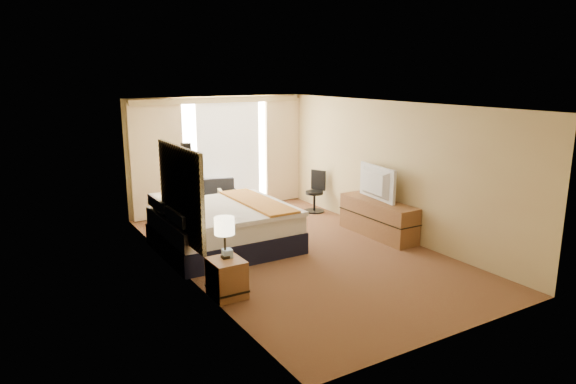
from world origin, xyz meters
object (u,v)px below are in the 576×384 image
desk_chair (316,193)px  lamp_left (224,227)px  lamp_right (170,195)px  television (372,183)px  nightstand_right (170,232)px  floor_lamp (187,168)px  media_dresser (378,218)px  loveseat (210,204)px  bed (224,227)px  nightstand_left (227,278)px

desk_chair → lamp_left: (-3.65, -3.11, 0.60)m
desk_chair → lamp_right: lamp_right is taller
television → lamp_right: bearing=78.0°
nightstand_right → television: television is taller
floor_lamp → desk_chair: (2.95, -0.27, -0.82)m
lamp_left → nightstand_right: bearing=90.3°
media_dresser → loveseat: bearing=126.6°
floor_lamp → lamp_right: floor_lamp is taller
loveseat → desk_chair: size_ratio=1.48×
loveseat → desk_chair: bearing=-6.7°
bed → television: 2.99m
bed → lamp_left: size_ratio=3.78×
media_dresser → lamp_right: size_ratio=3.19×
media_dresser → lamp_left: lamp_left is taller
bed → desk_chair: bed is taller
lamp_left → lamp_right: (0.01, 2.38, -0.03)m
bed → lamp_left: bearing=-113.4°
bed → floor_lamp: bearing=93.3°
lamp_left → lamp_right: 2.38m
bed → lamp_right: 1.12m
nightstand_left → loveseat: loveseat is taller
floor_lamp → lamp_left: floor_lamp is taller
nightstand_left → media_dresser: bearing=15.8°
lamp_right → desk_chair: bearing=11.3°
lamp_left → television: 3.81m
nightstand_right → loveseat: 2.15m
lamp_right → lamp_left: bearing=-90.3°
media_dresser → loveseat: 3.78m
loveseat → television: (2.20, -2.88, 0.77)m
lamp_left → bed: bearing=66.6°
nightstand_left → television: size_ratio=0.48×
nightstand_right → media_dresser: (3.70, -1.45, 0.07)m
nightstand_right → desk_chair: bearing=10.4°
media_dresser → television: 0.70m
media_dresser → lamp_left: 3.88m
nightstand_left → lamp_right: 2.54m
bed → desk_chair: 3.13m
television → nightstand_right: bearing=77.3°
nightstand_left → lamp_left: 0.74m
nightstand_right → bed: bed is taller
nightstand_left → bed: size_ratio=0.24×
nightstand_left → desk_chair: bearing=40.9°
floor_lamp → nightstand_left: bearing=-101.8°
nightstand_right → lamp_left: size_ratio=0.91×
floor_lamp → desk_chair: 3.07m
nightstand_left → floor_lamp: bearing=78.2°
nightstand_left → lamp_right: size_ratio=0.97×
nightstand_right → loveseat: (1.45, 1.59, -0.01)m
loveseat → media_dresser: bearing=-37.7°
media_dresser → lamp_right: lamp_right is taller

